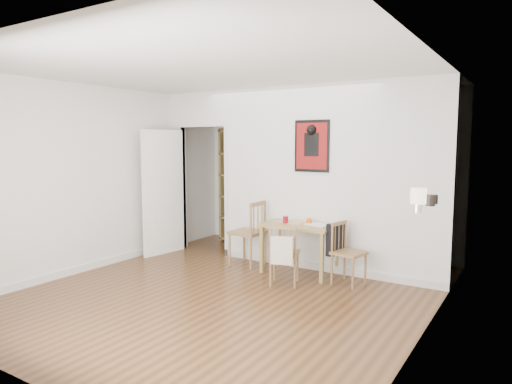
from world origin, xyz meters
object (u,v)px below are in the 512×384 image
Objects in this scene: chair_right at (348,252)px; notebook at (318,225)px; dining_table at (300,230)px; ceramic_jar_a at (430,200)px; fireplace at (423,261)px; bookshelf at (244,186)px; chair_front at (284,254)px; mantel_lamp at (418,197)px; ceramic_jar_b at (434,199)px; chair_left at (247,233)px; red_glass at (286,220)px; orange_fruit at (309,221)px.

chair_right is 2.51× the size of notebook.
dining_table is 2.06m from ceramic_jar_a.
bookshelf is at bearing 149.50° from fireplace.
chair_front is at bearing -83.26° from dining_table.
mantel_lamp is 2.32× the size of ceramic_jar_b.
notebook is at bearing 161.13° from chair_right.
bookshelf is 2.38m from notebook.
ceramic_jar_b reaches higher than notebook.
chair_left is 2.84m from ceramic_jar_a.
red_glass is at bearing 161.58° from ceramic_jar_a.
notebook is (1.09, 0.09, 0.22)m from chair_left.
bookshelf is at bearing 145.20° from mantel_lamp.
ceramic_jar_a is at bearing -28.74° from chair_right.
fireplace is at bearing -28.42° from orange_fruit.
dining_table is 10.36× the size of red_glass.
fireplace is 5.54× the size of mantel_lamp.
ceramic_jar_a is at bearing -4.92° from chair_front.
bookshelf is (-0.94, 1.31, 0.53)m from chair_left.
chair_left is 1.69m from bookshelf.
bookshelf is 17.79× the size of ceramic_jar_a.
orange_fruit is 0.37× the size of mantel_lamp.
ceramic_jar_b is at bearing -16.45° from dining_table.
mantel_lamp reaches higher than red_glass.
chair_left is 0.68m from red_glass.
fireplace is (1.81, -0.85, 0.01)m from dining_table.
ceramic_jar_b is (0.00, 0.18, -0.01)m from ceramic_jar_a.
orange_fruit is (0.10, 0.08, 0.12)m from dining_table.
chair_left reaches higher than chair_front.
orange_fruit is (-0.64, 0.20, 0.32)m from chair_right.
fireplace is 0.79m from mantel_lamp.
orange_fruit reaches higher than notebook.
fireplace is at bearing -93.53° from ceramic_jar_b.
bookshelf is 2.23m from orange_fruit.
ceramic_jar_a is (1.83, -0.72, 0.61)m from dining_table.
chair_left is at bearing 169.52° from ceramic_jar_b.
red_glass is 0.43× the size of mantel_lamp.
red_glass is at bearing 0.65° from chair_left.
fireplace reaches higher than chair_left.
fireplace is 1.95m from orange_fruit.
fireplace is 12.87× the size of ceramic_jar_b.
bookshelf reaches higher than chair_right.
orange_fruit is at bearing 142.68° from mantel_lamp.
orange_fruit is 0.16m from notebook.
ceramic_jar_b reaches higher than red_glass.
dining_table is 8.75× the size of ceramic_jar_a.
chair_left is at bearing -175.04° from notebook.
bookshelf is 21.08× the size of red_glass.
dining_table is at bearing -169.77° from notebook.
mantel_lamp is (1.57, -1.28, 0.60)m from notebook.
chair_front reaches higher than orange_fruit.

